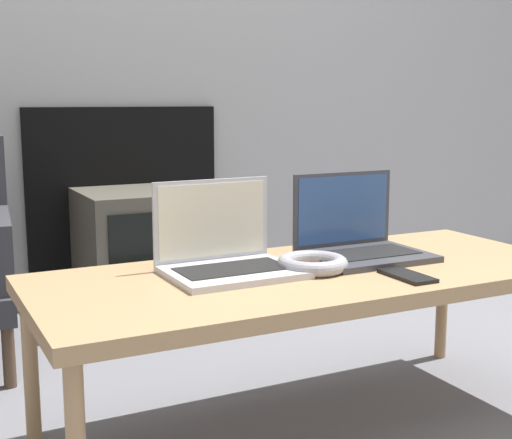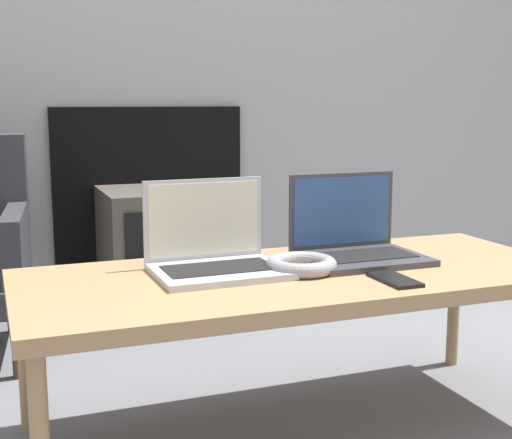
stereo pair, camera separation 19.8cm
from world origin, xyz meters
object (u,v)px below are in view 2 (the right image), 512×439
Objects in this scene: headphones at (300,265)px; tv at (164,250)px; laptop_left at (214,253)px; phone at (395,279)px; laptop_right at (355,241)px.

tv reaches higher than headphones.
phone is at bearing -35.08° from laptop_left.
tv is at bearing 99.96° from phone.
phone is (-0.03, -0.24, -0.04)m from laptop_right.
laptop_left is at bearing 179.98° from laptop_right.
laptop_left reaches higher than tv.
phone is (0.36, -0.24, -0.04)m from laptop_left.
headphones is at bearing 136.55° from phone.
laptop_left reaches higher than phone.
laptop_right is at bearing 82.96° from phone.
tv is (-0.06, 1.14, -0.19)m from headphones.
laptop_right reaches higher than tv.
laptop_left is 1.01× the size of laptop_right.
laptop_right is at bearing -76.26° from tv.
headphones is at bearing -156.45° from laptop_right.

